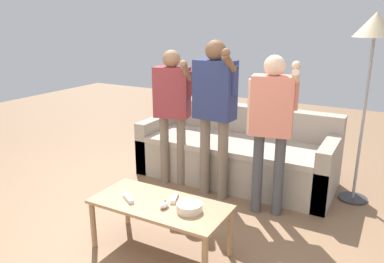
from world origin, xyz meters
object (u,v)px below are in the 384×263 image
object	(u,v)px
floor_lamp	(374,37)
player_right	(271,118)
game_remote_wand_far	(128,198)
game_remote_wand_near	(174,198)
snack_bowl	(189,207)
game_remote_nunchuk	(164,205)
player_left	(172,102)
player_center	(215,102)
coffee_table	(160,209)
couch	(237,154)

from	to	relation	value
floor_lamp	player_right	bearing A→B (deg)	-134.81
game_remote_wand_far	floor_lamp	bearing A→B (deg)	50.62
game_remote_wand_near	snack_bowl	bearing A→B (deg)	-28.82
game_remote_wand_far	game_remote_wand_near	bearing A→B (deg)	30.34
game_remote_nunchuk	floor_lamp	distance (m)	2.37
player_left	player_center	distance (m)	0.53
game_remote_wand_far	player_center	bearing A→B (deg)	81.69
coffee_table	player_center	distance (m)	1.25
coffee_table	game_remote_wand_near	distance (m)	0.14
game_remote_nunchuk	game_remote_wand_far	distance (m)	0.31
game_remote_nunchuk	player_left	world-z (taller)	player_left
player_right	game_remote_wand_near	distance (m)	1.12
couch	game_remote_nunchuk	world-z (taller)	couch
floor_lamp	player_left	distance (m)	2.00
coffee_table	player_left	distance (m)	1.39
floor_lamp	player_left	world-z (taller)	floor_lamp
player_center	game_remote_wand_far	size ratio (longest dim) A/B	10.49
coffee_table	player_left	xyz separation A→B (m)	(-0.59, 1.13, 0.55)
couch	player_left	distance (m)	0.96
snack_bowl	player_right	xyz separation A→B (m)	(0.27, 1.00, 0.48)
floor_lamp	game_remote_wand_far	xyz separation A→B (m)	(-1.45, -1.76, -1.17)
player_center	coffee_table	bearing A→B (deg)	-86.34
couch	snack_bowl	xyz separation A→B (m)	(0.30, -1.62, 0.16)
snack_bowl	game_remote_wand_far	bearing A→B (deg)	-171.39
game_remote_wand_near	coffee_table	bearing A→B (deg)	-124.16
floor_lamp	game_remote_nunchuk	bearing A→B (deg)	-123.31
couch	player_right	xyz separation A→B (m)	(0.56, -0.62, 0.64)
snack_bowl	floor_lamp	xyz separation A→B (m)	(0.95, 1.69, 1.15)
game_remote_wand_near	game_remote_wand_far	distance (m)	0.35
player_left	game_remote_wand_far	size ratio (longest dim) A/B	9.73
couch	coffee_table	xyz separation A→B (m)	(0.04, -1.62, 0.08)
game_remote_wand_far	snack_bowl	bearing A→B (deg)	8.61
game_remote_nunchuk	game_remote_wand_far	xyz separation A→B (m)	(-0.31, -0.03, -0.01)
couch	floor_lamp	size ratio (longest dim) A/B	1.18
game_remote_wand_far	player_right	bearing A→B (deg)	54.62
snack_bowl	player_center	bearing A→B (deg)	106.83
player_left	couch	bearing A→B (deg)	41.37
coffee_table	game_remote_nunchuk	size ratio (longest dim) A/B	12.00
game_remote_nunchuk	coffee_table	bearing A→B (deg)	146.38
player_center	game_remote_wand_far	xyz separation A→B (m)	(-0.17, -1.15, -0.56)
coffee_table	snack_bowl	world-z (taller)	snack_bowl
player_center	game_remote_nunchuk	bearing A→B (deg)	-82.88
floor_lamp	game_remote_wand_far	bearing A→B (deg)	-129.38
couch	coffee_table	world-z (taller)	couch
floor_lamp	game_remote_wand_near	distance (m)	2.27
player_right	game_remote_wand_near	xyz separation A→B (m)	(-0.46, -0.89, -0.49)
game_remote_nunchuk	player_center	xyz separation A→B (m)	(-0.14, 1.12, 0.55)
floor_lamp	couch	bearing A→B (deg)	-176.96
coffee_table	game_remote_wand_far	world-z (taller)	game_remote_wand_far
floor_lamp	player_left	xyz separation A→B (m)	(-1.80, -0.55, -0.68)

